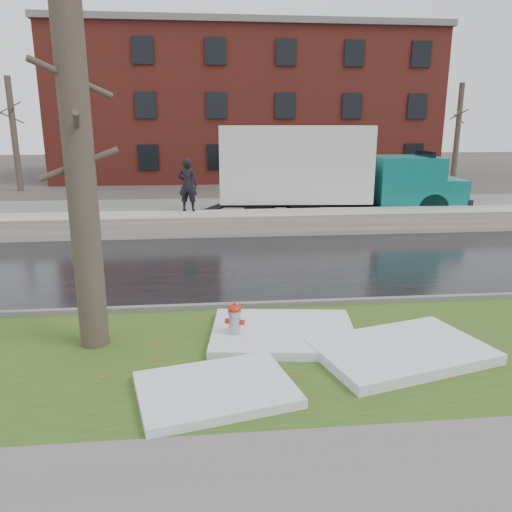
{
  "coord_description": "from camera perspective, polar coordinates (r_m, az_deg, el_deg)",
  "views": [
    {
      "loc": [
        -1.09,
        -9.03,
        3.84
      ],
      "look_at": [
        0.02,
        1.64,
        1.0
      ],
      "focal_mm": 35.0,
      "sensor_mm": 36.0,
      "label": 1
    }
  ],
  "objects": [
    {
      "name": "bg_tree_left",
      "position": [
        32.9,
        -25.93,
        12.5
      ],
      "size": [
        1.4,
        1.62,
        6.5
      ],
      "color": "brown",
      "rests_on": "ground"
    },
    {
      "name": "snowbank",
      "position": [
        18.1,
        -2.35,
        3.78
      ],
      "size": [
        60.0,
        1.6,
        0.75
      ],
      "primitive_type": "cube",
      "color": "beige",
      "rests_on": "ground"
    },
    {
      "name": "fire_hydrant",
      "position": [
        9.0,
        -2.44,
        -7.43
      ],
      "size": [
        0.37,
        0.34,
        0.74
      ],
      "rotation": [
        0.0,
        0.0,
        -0.32
      ],
      "color": "#A0A4A8",
      "rests_on": "verge"
    },
    {
      "name": "snow_patch_near",
      "position": [
        9.3,
        3.13,
        -8.76
      ],
      "size": [
        2.82,
        2.3,
        0.16
      ],
      "primitive_type": "cube",
      "rotation": [
        0.0,
        0.0,
        -0.12
      ],
      "color": "silver",
      "rests_on": "verge"
    },
    {
      "name": "worker",
      "position": [
        18.46,
        -7.81,
        8.07
      ],
      "size": [
        0.79,
        0.61,
        1.92
      ],
      "primitive_type": "imported",
      "rotation": [
        0.0,
        0.0,
        2.91
      ],
      "color": "black",
      "rests_on": "snowbank"
    },
    {
      "name": "snow_patch_side",
      "position": [
        8.92,
        16.25,
        -10.37
      ],
      "size": [
        3.18,
        2.48,
        0.18
      ],
      "primitive_type": "cube",
      "rotation": [
        0.0,
        0.0,
        0.27
      ],
      "color": "silver",
      "rests_on": "verge"
    },
    {
      "name": "box_truck",
      "position": [
        20.78,
        7.72,
        9.64
      ],
      "size": [
        11.48,
        3.39,
        3.8
      ],
      "rotation": [
        0.0,
        0.0,
        -0.08
      ],
      "color": "black",
      "rests_on": "ground"
    },
    {
      "name": "snow_patch_far",
      "position": [
        7.52,
        -4.62,
        -14.94
      ],
      "size": [
        2.51,
        2.06,
        0.14
      ],
      "primitive_type": "cube",
      "rotation": [
        0.0,
        0.0,
        0.23
      ],
      "color": "silver",
      "rests_on": "verge"
    },
    {
      "name": "parking_lot",
      "position": [
        22.38,
        -3.04,
        4.97
      ],
      "size": [
        60.0,
        9.0,
        0.03
      ],
      "primitive_type": "cube",
      "color": "slate",
      "rests_on": "ground"
    },
    {
      "name": "bg_tree_right",
      "position": [
        37.19,
        22.05,
        12.99
      ],
      "size": [
        1.4,
        1.62,
        6.5
      ],
      "color": "brown",
      "rests_on": "ground"
    },
    {
      "name": "verge",
      "position": [
        8.73,
        1.88,
        -11.1
      ],
      "size": [
        60.0,
        4.5,
        0.04
      ],
      "primitive_type": "cube",
      "color": "#2C4617",
      "rests_on": "ground"
    },
    {
      "name": "ground",
      "position": [
        9.87,
        0.89,
        -8.06
      ],
      "size": [
        120.0,
        120.0,
        0.0
      ],
      "primitive_type": "plane",
      "color": "#47423D",
      "rests_on": "ground"
    },
    {
      "name": "tree",
      "position": [
        8.74,
        -19.48,
        9.45
      ],
      "size": [
        1.28,
        1.5,
        6.17
      ],
      "rotation": [
        0.0,
        0.0,
        -0.18
      ],
      "color": "brown",
      "rests_on": "verge"
    },
    {
      "name": "curb",
      "position": [
        10.77,
        0.27,
        -5.66
      ],
      "size": [
        60.0,
        0.15,
        0.14
      ],
      "primitive_type": "cube",
      "color": "slate",
      "rests_on": "ground"
    },
    {
      "name": "bg_tree_center",
      "position": [
        35.38,
        -14.29,
        13.56
      ],
      "size": [
        1.4,
        1.62,
        6.5
      ],
      "color": "brown",
      "rests_on": "ground"
    },
    {
      "name": "brick_building",
      "position": [
        39.17,
        -1.44,
        16.51
      ],
      "size": [
        26.0,
        12.0,
        10.0
      ],
      "primitive_type": "cube",
      "color": "maroon",
      "rests_on": "ground"
    },
    {
      "name": "road",
      "position": [
        14.1,
        -1.26,
        -0.91
      ],
      "size": [
        60.0,
        7.0,
        0.03
      ],
      "primitive_type": "cube",
      "color": "black",
      "rests_on": "ground"
    }
  ]
}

